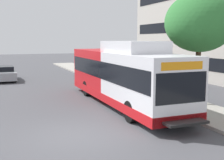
% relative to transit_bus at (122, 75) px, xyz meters
% --- Properties ---
extents(ground_plane, '(120.00, 120.00, 0.00)m').
position_rel_transit_bus_xyz_m(ground_plane, '(-4.00, 3.59, -1.70)').
color(ground_plane, '#4C4C51').
extents(sidewalk_curb, '(3.00, 56.00, 0.14)m').
position_rel_transit_bus_xyz_m(sidewalk_curb, '(3.00, 1.59, -1.63)').
color(sidewalk_curb, '#A8A399').
rests_on(sidewalk_curb, ground).
extents(transit_bus, '(2.58, 12.25, 3.65)m').
position_rel_transit_bus_xyz_m(transit_bus, '(0.00, 0.00, 0.00)').
color(transit_bus, white).
rests_on(transit_bus, ground).
extents(street_tree_near_stop, '(3.81, 3.81, 6.14)m').
position_rel_transit_bus_xyz_m(street_tree_near_stop, '(3.76, -1.92, 2.94)').
color(street_tree_near_stop, '#4C3823').
rests_on(street_tree_near_stop, sidewalk_curb).
extents(parked_car_far_lane, '(1.80, 4.50, 1.33)m').
position_rel_transit_bus_xyz_m(parked_car_far_lane, '(-5.94, 13.10, -1.04)').
color(parked_car_far_lane, '#93999E').
rests_on(parked_car_far_lane, ground).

